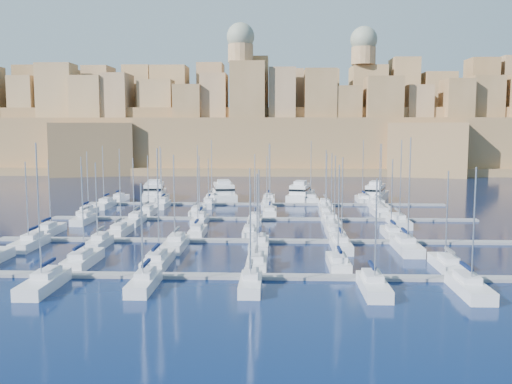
{
  "coord_description": "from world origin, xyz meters",
  "views": [
    {
      "loc": [
        2.96,
        -101.41,
        18.15
      ],
      "look_at": [
        -1.16,
        6.0,
        6.01
      ],
      "focal_mm": 40.0,
      "sensor_mm": 36.0,
      "label": 1
    }
  ],
  "objects_px": {
    "motor_yacht_c": "(301,193)",
    "motor_yacht_b": "(224,193)",
    "sailboat_2": "(158,260)",
    "motor_yacht_d": "(376,194)",
    "motor_yacht_a": "(154,192)",
    "sailboat_4": "(338,263)"
  },
  "relations": [
    {
      "from": "sailboat_2",
      "to": "motor_yacht_d",
      "type": "bearing_deg",
      "value": 59.8
    },
    {
      "from": "sailboat_4",
      "to": "motor_yacht_d",
      "type": "xyz_separation_m",
      "value": [
        16.54,
        69.54,
        0.99
      ]
    },
    {
      "from": "sailboat_2",
      "to": "motor_yacht_a",
      "type": "xyz_separation_m",
      "value": [
        -15.76,
        70.37,
        0.96
      ]
    },
    {
      "from": "motor_yacht_c",
      "to": "sailboat_2",
      "type": "bearing_deg",
      "value": -107.23
    },
    {
      "from": "motor_yacht_b",
      "to": "motor_yacht_d",
      "type": "bearing_deg",
      "value": -2.32
    },
    {
      "from": "motor_yacht_b",
      "to": "sailboat_2",
      "type": "bearing_deg",
      "value": -91.59
    },
    {
      "from": "motor_yacht_b",
      "to": "motor_yacht_c",
      "type": "relative_size",
      "value": 1.17
    },
    {
      "from": "motor_yacht_b",
      "to": "motor_yacht_c",
      "type": "height_order",
      "value": "same"
    },
    {
      "from": "sailboat_2",
      "to": "motor_yacht_a",
      "type": "distance_m",
      "value": 72.12
    },
    {
      "from": "sailboat_2",
      "to": "motor_yacht_a",
      "type": "bearing_deg",
      "value": 102.63
    },
    {
      "from": "sailboat_2",
      "to": "motor_yacht_b",
      "type": "distance_m",
      "value": 70.6
    },
    {
      "from": "sailboat_2",
      "to": "motor_yacht_c",
      "type": "xyz_separation_m",
      "value": [
        21.49,
        69.27,
        0.96
      ]
    },
    {
      "from": "motor_yacht_a",
      "to": "motor_yacht_d",
      "type": "distance_m",
      "value": 55.94
    },
    {
      "from": "sailboat_4",
      "to": "motor_yacht_b",
      "type": "height_order",
      "value": "sailboat_4"
    },
    {
      "from": "motor_yacht_b",
      "to": "motor_yacht_d",
      "type": "height_order",
      "value": "same"
    },
    {
      "from": "motor_yacht_c",
      "to": "motor_yacht_d",
      "type": "xyz_separation_m",
      "value": [
        18.68,
        -0.25,
        0.0
      ]
    },
    {
      "from": "sailboat_2",
      "to": "motor_yacht_b",
      "type": "xyz_separation_m",
      "value": [
        1.96,
        70.57,
        0.96
      ]
    },
    {
      "from": "motor_yacht_c",
      "to": "motor_yacht_d",
      "type": "bearing_deg",
      "value": -0.78
    },
    {
      "from": "motor_yacht_a",
      "to": "motor_yacht_c",
      "type": "xyz_separation_m",
      "value": [
        37.25,
        -1.1,
        0.0
      ]
    },
    {
      "from": "sailboat_2",
      "to": "sailboat_4",
      "type": "bearing_deg",
      "value": -1.26
    },
    {
      "from": "motor_yacht_c",
      "to": "motor_yacht_b",
      "type": "bearing_deg",
      "value": 176.2
    },
    {
      "from": "sailboat_4",
      "to": "motor_yacht_b",
      "type": "relative_size",
      "value": 0.73
    }
  ]
}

